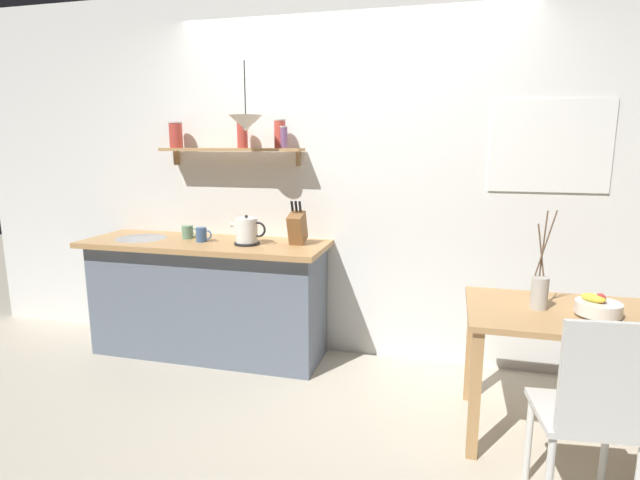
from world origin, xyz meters
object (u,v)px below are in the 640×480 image
Objects in this scene: coffee_mug_by_sink at (188,232)px; coffee_mug_spare at (202,235)px; twig_vase at (540,291)px; knife_block at (297,227)px; dining_chair_near at (592,409)px; pendant_lamp at (246,123)px; fruit_bowl at (598,307)px; electric_kettle at (247,232)px; dining_table at (563,332)px.

coffee_mug_by_sink is 1.05× the size of coffee_mug_spare.
twig_vase is 1.64m from knife_block.
dining_chair_near is 2.61m from pendant_lamp.
electric_kettle is (-2.15, 0.52, 0.21)m from fruit_bowl.
dining_chair_near is 7.64× the size of coffee_mug_spare.
dining_table is 1.80m from knife_block.
twig_vase is (-0.13, 0.02, 0.21)m from dining_table.
dining_chair_near is 2.34m from electric_kettle.
twig_vase is 1.16× the size of pendant_lamp.
dining_chair_near is at bearing -25.86° from coffee_mug_spare.
fruit_bowl is at bearing -14.28° from pendant_lamp.
electric_kettle is (-1.88, 0.47, 0.16)m from twig_vase.
twig_vase reaches higher than dining_chair_near.
fruit_bowl is (0.15, 0.61, 0.25)m from dining_chair_near.
coffee_mug_by_sink is at bearing 166.93° from fruit_bowl.
coffee_mug_by_sink reaches higher than dining_table.
twig_vase is 1.94m from electric_kettle.
pendant_lamp is (-2.00, 0.51, 1.13)m from dining_table.
electric_kettle is 2.14× the size of coffee_mug_spare.
coffee_mug_by_sink is at bearing 166.71° from twig_vase.
twig_vase reaches higher than coffee_mug_spare.
electric_kettle is at bearing -1.26° from coffee_mug_spare.
dining_table is at bearing -12.96° from coffee_mug_by_sink.
knife_block reaches higher than electric_kettle.
dining_table is 2.62m from coffee_mug_by_sink.
electric_kettle is at bearing 166.43° from dining_table.
twig_vase is at bearing 173.27° from dining_table.
dining_chair_near is 2.03× the size of pendant_lamp.
electric_kettle reaches higher than dining_chair_near.
pendant_lamp is at bearing -169.00° from knife_block.
electric_kettle is 2.03× the size of coffee_mug_by_sink.
pendant_lamp reaches higher than electric_kettle.
twig_vase reaches higher than electric_kettle.
fruit_bowl is at bearing 76.23° from dining_chair_near.
fruit_bowl is 0.48× the size of pendant_lamp.
fruit_bowl is at bearing -11.93° from coffee_mug_spare.
pendant_lamp is at bearing 2.42° from coffee_mug_spare.
coffee_mug_spare is at bearing -28.80° from coffee_mug_by_sink.
twig_vase is 2.14m from pendant_lamp.
dining_table is at bearing -19.10° from knife_block.
coffee_mug_by_sink is (-2.40, 0.57, 0.11)m from twig_vase.
pendant_lamp reaches higher than dining_table.
fruit_bowl is 0.41× the size of twig_vase.
coffee_mug_by_sink is at bearing 167.04° from dining_table.
dining_table is 8.09× the size of coffee_mug_spare.
knife_block is 0.81m from pendant_lamp.
coffee_mug_by_sink is at bearing 179.45° from knife_block.
pendant_lamp reaches higher than coffee_mug_spare.
electric_kettle reaches higher than dining_table.
pendant_lamp is at bearing -8.07° from coffee_mug_by_sink.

